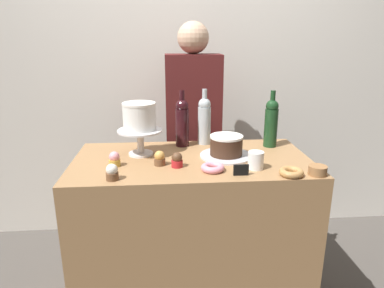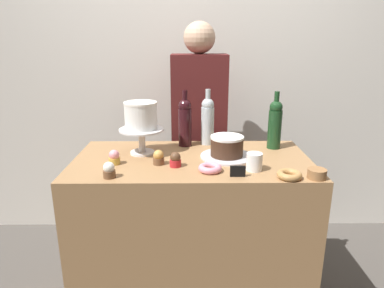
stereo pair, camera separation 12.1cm
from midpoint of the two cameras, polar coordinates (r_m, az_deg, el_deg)
name	(u,v)px [view 2 (the right image)]	position (r m, az deg, el deg)	size (l,w,h in m)	color
back_wall	(191,66)	(2.60, 1.18, 12.77)	(6.00, 0.05, 2.60)	silver
display_counter	(192,233)	(2.00, 1.79, -14.59)	(1.23, 0.64, 0.89)	#997047
cake_stand_pedestal	(142,137)	(1.87, -6.48, 1.20)	(0.24, 0.24, 0.14)	silver
white_layer_cake	(141,116)	(1.84, -6.60, 4.68)	(0.17, 0.17, 0.14)	white
silver_serving_platter	(227,156)	(1.84, 7.62, -2.06)	(0.28, 0.28, 0.01)	silver
chocolate_round_cake	(227,146)	(1.82, 7.69, -0.33)	(0.17, 0.17, 0.11)	#3D2619
wine_bottle_dark_red	(185,122)	(1.99, 0.58, 3.71)	(0.08, 0.08, 0.33)	black
wine_bottle_clear	(208,120)	(2.03, 4.31, 3.94)	(0.08, 0.08, 0.33)	#B2BCC1
wine_bottle_green	(275,123)	(2.01, 15.24, 3.28)	(0.08, 0.08, 0.33)	#193D1E
cupcake_strawberry	(114,157)	(1.75, -10.81, -2.22)	(0.06, 0.06, 0.07)	gold
cupcake_caramel	(159,158)	(1.72, -3.54, -2.28)	(0.06, 0.06, 0.07)	brown
cupcake_vanilla	(109,170)	(1.59, -11.43, -4.30)	(0.06, 0.06, 0.07)	brown
cupcake_chocolate	(175,160)	(1.69, -0.71, -2.64)	(0.06, 0.06, 0.07)	red
donut_pink	(210,168)	(1.64, 5.13, -4.02)	(0.11, 0.11, 0.03)	pink
donut_maple	(289,175)	(1.63, 17.86, -4.91)	(0.11, 0.11, 0.03)	#B27F47
cookie_stack	(317,174)	(1.67, 21.92, -4.61)	(0.08, 0.08, 0.04)	olive
price_sign_chalkboard	(238,171)	(1.59, 9.75, -4.48)	(0.07, 0.01, 0.05)	black
coffee_cup_ceramic	(254,162)	(1.67, 12.31, -2.91)	(0.08, 0.08, 0.08)	white
barista_figure	(199,139)	(2.35, 2.61, 0.79)	(0.36, 0.22, 1.60)	black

